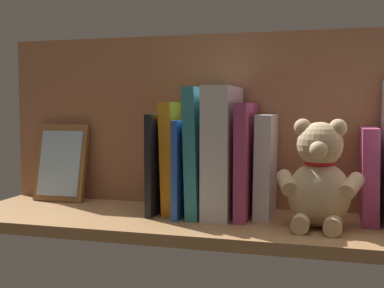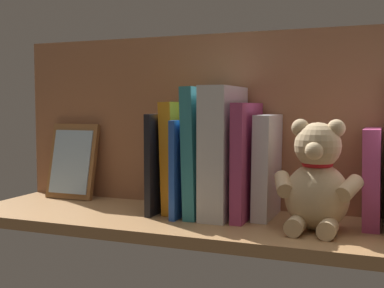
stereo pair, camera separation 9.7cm
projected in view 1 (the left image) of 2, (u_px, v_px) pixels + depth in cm
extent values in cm
cube|color=#A87A4C|center=(192.00, 222.00, 98.40)|extent=(94.17, 29.46, 2.20)
cube|color=#9E6644|center=(208.00, 121.00, 108.88)|extent=(94.17, 1.50, 37.33)
cube|color=#B23F72|center=(369.00, 175.00, 93.41)|extent=(3.25, 12.61, 17.86)
ellipsoid|color=#D1B284|center=(319.00, 194.00, 89.54)|extent=(11.59, 10.44, 11.87)
sphere|color=#D1B284|center=(320.00, 145.00, 88.87)|extent=(8.16, 8.16, 8.16)
sphere|color=#D1B284|center=(338.00, 128.00, 87.71)|extent=(3.15, 3.15, 3.15)
sphere|color=#D1B284|center=(303.00, 127.00, 89.56)|extent=(3.15, 3.15, 3.15)
sphere|color=beige|center=(319.00, 150.00, 85.61)|extent=(3.15, 3.15, 3.15)
cylinder|color=#D1B284|center=(352.00, 186.00, 86.27)|extent=(4.75, 6.45, 4.39)
cylinder|color=#D1B284|center=(287.00, 183.00, 89.68)|extent=(4.47, 6.41, 4.39)
cylinder|color=#D1B284|center=(333.00, 225.00, 84.27)|extent=(3.29, 4.55, 3.15)
cylinder|color=#D1B284|center=(301.00, 223.00, 85.88)|extent=(3.29, 4.55, 3.15)
torus|color=red|center=(320.00, 163.00, 89.11)|extent=(5.58, 5.58, 0.93)
cube|color=silver|center=(266.00, 165.00, 98.57)|extent=(3.37, 12.66, 20.18)
cube|color=#B23F72|center=(246.00, 160.00, 97.97)|extent=(2.28, 15.80, 22.43)
cube|color=silver|center=(223.00, 151.00, 98.78)|extent=(5.24, 16.35, 25.67)
cube|color=teal|center=(200.00, 151.00, 100.30)|extent=(3.14, 16.09, 25.56)
cube|color=blue|center=(186.00, 167.00, 100.92)|extent=(1.20, 16.86, 19.13)
cube|color=orange|center=(176.00, 157.00, 103.26)|extent=(3.30, 13.33, 22.71)
cube|color=black|center=(161.00, 163.00, 103.02)|extent=(1.29, 15.64, 20.27)
cube|color=brown|center=(62.00, 163.00, 115.00)|extent=(12.32, 5.31, 17.75)
cube|color=#99B7D1|center=(60.00, 163.00, 114.31)|extent=(10.35, 3.83, 14.76)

